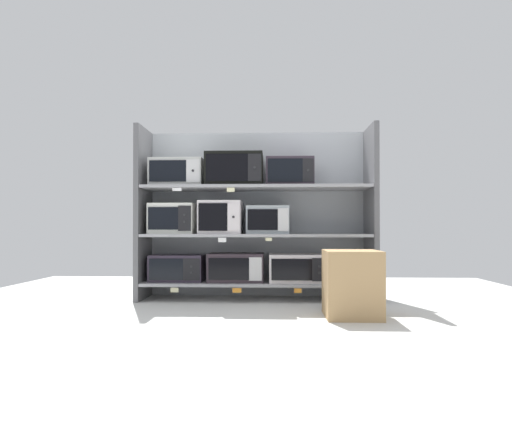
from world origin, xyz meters
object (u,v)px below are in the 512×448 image
object	(u,v)px
microwave_6	(178,173)
microwave_7	(235,170)
microwave_1	(236,267)
shipping_carton	(352,284)
microwave_3	(173,219)
microwave_0	(177,268)
microwave_2	(297,268)
microwave_8	(290,172)
microwave_5	(268,220)
microwave_4	(221,218)

from	to	relation	value
microwave_6	microwave_7	distance (m)	0.59
microwave_6	microwave_7	xyz separation A→B (m)	(0.59, -0.00, 0.03)
microwave_1	shipping_carton	size ratio (longest dim) A/B	1.03
microwave_3	microwave_7	distance (m)	0.80
microwave_1	microwave_0	bearing A→B (deg)	-179.98
microwave_2	microwave_8	world-z (taller)	microwave_8
microwave_0	microwave_1	world-z (taller)	microwave_1
microwave_5	microwave_8	distance (m)	0.53
microwave_1	microwave_5	xyz separation A→B (m)	(0.32, 0.00, 0.48)
microwave_3	microwave_6	bearing A→B (deg)	-0.17
microwave_3	shipping_carton	world-z (taller)	microwave_3
microwave_0	microwave_8	bearing A→B (deg)	-0.01
microwave_1	microwave_4	xyz separation A→B (m)	(-0.16, -0.00, 0.51)
microwave_0	microwave_4	world-z (taller)	microwave_4
microwave_0	microwave_3	bearing A→B (deg)	179.66
microwave_1	microwave_3	world-z (taller)	microwave_3
microwave_1	shipping_carton	xyz separation A→B (m)	(1.01, -0.83, -0.05)
microwave_2	microwave_3	distance (m)	1.36
microwave_4	microwave_6	bearing A→B (deg)	179.97
microwave_4	microwave_7	world-z (taller)	microwave_7
microwave_0	microwave_6	world-z (taller)	microwave_6
microwave_2	microwave_4	xyz separation A→B (m)	(-0.78, -0.00, 0.51)
microwave_0	microwave_5	world-z (taller)	microwave_5
microwave_0	microwave_4	distance (m)	0.68
microwave_1	microwave_2	distance (m)	0.62
microwave_4	microwave_7	xyz separation A→B (m)	(0.14, -0.00, 0.48)
microwave_0	shipping_carton	xyz separation A→B (m)	(1.62, -0.83, -0.05)
microwave_8	microwave_0	bearing A→B (deg)	179.99
microwave_2	microwave_0	bearing A→B (deg)	-179.99
microwave_0	microwave_1	bearing A→B (deg)	0.02
microwave_1	microwave_4	distance (m)	0.53
microwave_5	microwave_0	bearing A→B (deg)	-179.98
microwave_6	microwave_8	world-z (taller)	microwave_8
microwave_5	microwave_6	distance (m)	1.04
microwave_5	microwave_7	world-z (taller)	microwave_7
microwave_1	microwave_7	bearing A→B (deg)	-179.05
microwave_3	microwave_5	distance (m)	0.97
microwave_3	microwave_0	bearing A→B (deg)	-0.34
microwave_6	shipping_carton	world-z (taller)	microwave_6
microwave_0	microwave_7	size ratio (longest dim) A/B	0.93
microwave_2	microwave_8	distance (m)	0.97
microwave_6	shipping_carton	bearing A→B (deg)	-27.24
microwave_7	shipping_carton	distance (m)	1.69
shipping_carton	microwave_4	bearing A→B (deg)	144.58
microwave_0	microwave_6	size ratio (longest dim) A/B	1.00
microwave_5	shipping_carton	size ratio (longest dim) A/B	0.79
microwave_4	microwave_8	world-z (taller)	microwave_8
microwave_3	shipping_carton	bearing A→B (deg)	-26.64
microwave_8	microwave_6	bearing A→B (deg)	179.99
microwave_1	shipping_carton	world-z (taller)	shipping_carton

